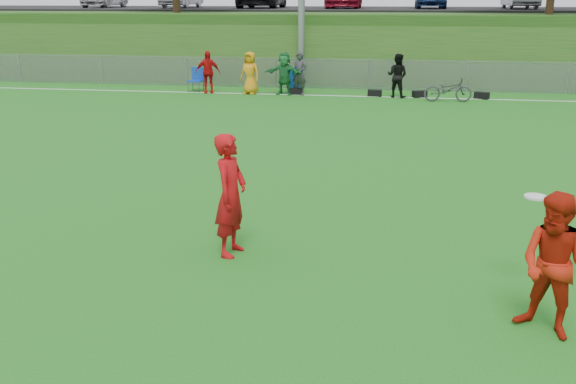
% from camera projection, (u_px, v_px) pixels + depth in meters
% --- Properties ---
extents(ground, '(120.00, 120.00, 0.00)m').
position_uv_depth(ground, '(309.00, 301.00, 8.47)').
color(ground, '#216715').
rests_on(ground, ground).
extents(sideline_far, '(60.00, 0.10, 0.01)m').
position_uv_depth(sideline_far, '(366.00, 96.00, 25.45)').
color(sideline_far, white).
rests_on(sideline_far, ground).
extents(fence, '(58.00, 0.06, 1.30)m').
position_uv_depth(fence, '(369.00, 74.00, 27.15)').
color(fence, gray).
rests_on(fence, ground).
extents(berm, '(120.00, 18.00, 3.00)m').
position_uv_depth(berm, '(376.00, 37.00, 37.28)').
color(berm, '#1A4A15').
rests_on(berm, ground).
extents(parking_lot, '(120.00, 12.00, 0.10)m').
position_uv_depth(parking_lot, '(378.00, 9.00, 38.71)').
color(parking_lot, black).
rests_on(parking_lot, berm).
extents(spectator_row, '(8.69, 0.89, 1.69)m').
position_uv_depth(spectator_row, '(290.00, 74.00, 25.66)').
color(spectator_row, red).
rests_on(spectator_row, ground).
extents(gear_bags, '(7.85, 0.49, 0.26)m').
position_uv_depth(gear_bags, '(392.00, 94.00, 25.36)').
color(gear_bags, black).
rests_on(gear_bags, ground).
extents(player_red_left, '(0.56, 0.76, 1.91)m').
position_uv_depth(player_red_left, '(231.00, 195.00, 9.75)').
color(player_red_left, '#B50C10').
rests_on(player_red_left, ground).
extents(player_red_center, '(1.07, 1.03, 1.75)m').
position_uv_depth(player_red_center, '(555.00, 266.00, 7.40)').
color(player_red_center, red).
rests_on(player_red_center, ground).
extents(frisbee, '(0.29, 0.29, 0.03)m').
position_uv_depth(frisbee, '(536.00, 197.00, 8.38)').
color(frisbee, silver).
rests_on(frisbee, ground).
extents(recycling_bin, '(0.74, 0.74, 0.99)m').
position_uv_depth(recycling_bin, '(295.00, 79.00, 26.70)').
color(recycling_bin, '#0D4097').
rests_on(recycling_bin, ground).
extents(camp_chair, '(0.61, 0.62, 0.99)m').
position_uv_depth(camp_chair, '(196.00, 84.00, 26.70)').
color(camp_chair, '#0F3EAC').
rests_on(camp_chair, ground).
extents(bicycle, '(1.79, 0.70, 0.93)m').
position_uv_depth(bicycle, '(448.00, 89.00, 24.10)').
color(bicycle, '#313234').
rests_on(bicycle, ground).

